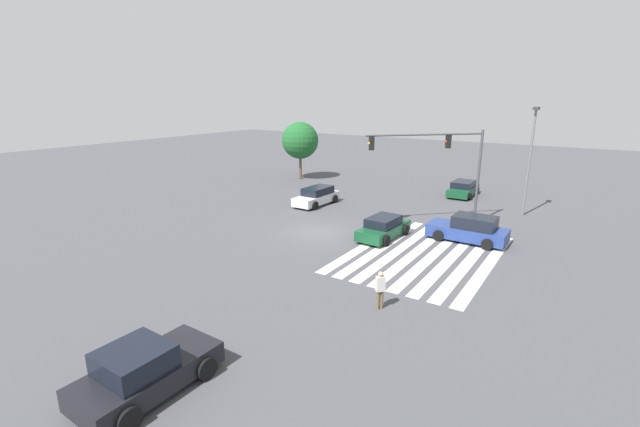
{
  "coord_description": "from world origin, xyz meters",
  "views": [
    {
      "loc": [
        -21.7,
        -14.24,
        8.45
      ],
      "look_at": [
        0.0,
        0.0,
        1.26
      ],
      "focal_mm": 24.0,
      "sensor_mm": 36.0,
      "label": 1
    }
  ],
  "objects_px": {
    "car_4": "(145,371)",
    "street_light_pole_a": "(531,152)",
    "car_1": "(469,229)",
    "car_3": "(463,189)",
    "traffic_signal_mast": "(445,157)",
    "car_0": "(317,196)",
    "car_2": "(384,228)",
    "pedestrian": "(380,288)",
    "tree_corner_a": "(300,141)"
  },
  "relations": [
    {
      "from": "traffic_signal_mast",
      "to": "car_1",
      "type": "height_order",
      "value": "traffic_signal_mast"
    },
    {
      "from": "tree_corner_a",
      "to": "car_0",
      "type": "bearing_deg",
      "value": -137.45
    },
    {
      "from": "car_1",
      "to": "car_3",
      "type": "relative_size",
      "value": 1.08
    },
    {
      "from": "pedestrian",
      "to": "car_0",
      "type": "bearing_deg",
      "value": -4.78
    },
    {
      "from": "traffic_signal_mast",
      "to": "car_4",
      "type": "bearing_deg",
      "value": 40.15
    },
    {
      "from": "car_4",
      "to": "street_light_pole_a",
      "type": "xyz_separation_m",
      "value": [
        27.03,
        -6.08,
        3.93
      ]
    },
    {
      "from": "traffic_signal_mast",
      "to": "car_2",
      "type": "bearing_deg",
      "value": 20.84
    },
    {
      "from": "street_light_pole_a",
      "to": "car_2",
      "type": "bearing_deg",
      "value": 148.36
    },
    {
      "from": "pedestrian",
      "to": "car_4",
      "type": "bearing_deg",
      "value": 110.34
    },
    {
      "from": "pedestrian",
      "to": "tree_corner_a",
      "type": "relative_size",
      "value": 0.28
    },
    {
      "from": "pedestrian",
      "to": "street_light_pole_a",
      "type": "height_order",
      "value": "street_light_pole_a"
    },
    {
      "from": "car_3",
      "to": "car_1",
      "type": "bearing_deg",
      "value": -163.85
    },
    {
      "from": "car_4",
      "to": "tree_corner_a",
      "type": "bearing_deg",
      "value": 28.96
    },
    {
      "from": "traffic_signal_mast",
      "to": "car_0",
      "type": "xyz_separation_m",
      "value": [
        0.05,
        10.05,
        -3.93
      ]
    },
    {
      "from": "car_0",
      "to": "car_4",
      "type": "height_order",
      "value": "car_4"
    },
    {
      "from": "car_0",
      "to": "tree_corner_a",
      "type": "bearing_deg",
      "value": -135.39
    },
    {
      "from": "car_1",
      "to": "tree_corner_a",
      "type": "xyz_separation_m",
      "value": [
        10.58,
        20.02,
        3.24
      ]
    },
    {
      "from": "traffic_signal_mast",
      "to": "tree_corner_a",
      "type": "bearing_deg",
      "value": -70.05
    },
    {
      "from": "traffic_signal_mast",
      "to": "pedestrian",
      "type": "xyz_separation_m",
      "value": [
        -12.96,
        -1.71,
        -3.71
      ]
    },
    {
      "from": "pedestrian",
      "to": "tree_corner_a",
      "type": "bearing_deg",
      "value": -4.61
    },
    {
      "from": "car_1",
      "to": "car_2",
      "type": "xyz_separation_m",
      "value": [
        -2.2,
        4.55,
        -0.1
      ]
    },
    {
      "from": "traffic_signal_mast",
      "to": "tree_corner_a",
      "type": "relative_size",
      "value": 1.08
    },
    {
      "from": "car_0",
      "to": "tree_corner_a",
      "type": "xyz_separation_m",
      "value": [
        8.14,
        7.47,
        3.3
      ]
    },
    {
      "from": "traffic_signal_mast",
      "to": "car_3",
      "type": "xyz_separation_m",
      "value": [
        9.57,
        1.14,
        -3.98
      ]
    },
    {
      "from": "tree_corner_a",
      "to": "traffic_signal_mast",
      "type": "bearing_deg",
      "value": -115.05
    },
    {
      "from": "car_3",
      "to": "car_4",
      "type": "xyz_separation_m",
      "value": [
        -30.92,
        0.67,
        0.07
      ]
    },
    {
      "from": "car_2",
      "to": "car_4",
      "type": "distance_m",
      "value": 16.77
    },
    {
      "from": "car_4",
      "to": "car_3",
      "type": "bearing_deg",
      "value": -0.28
    },
    {
      "from": "car_1",
      "to": "car_2",
      "type": "bearing_deg",
      "value": 26.6
    },
    {
      "from": "car_0",
      "to": "street_light_pole_a",
      "type": "xyz_separation_m",
      "value": [
        5.62,
        -14.32,
        3.95
      ]
    },
    {
      "from": "car_0",
      "to": "car_3",
      "type": "bearing_deg",
      "value": 138.92
    },
    {
      "from": "pedestrian",
      "to": "street_light_pole_a",
      "type": "bearing_deg",
      "value": -54.68
    },
    {
      "from": "car_0",
      "to": "pedestrian",
      "type": "relative_size",
      "value": 2.74
    },
    {
      "from": "car_2",
      "to": "tree_corner_a",
      "type": "bearing_deg",
      "value": 53.4
    },
    {
      "from": "car_1",
      "to": "car_4",
      "type": "xyz_separation_m",
      "value": [
        -18.97,
        4.31,
        -0.04
      ]
    },
    {
      "from": "car_0",
      "to": "street_light_pole_a",
      "type": "distance_m",
      "value": 15.88
    },
    {
      "from": "car_4",
      "to": "pedestrian",
      "type": "distance_m",
      "value": 9.11
    },
    {
      "from": "car_1",
      "to": "street_light_pole_a",
      "type": "relative_size",
      "value": 0.59
    },
    {
      "from": "car_1",
      "to": "car_3",
      "type": "distance_m",
      "value": 12.49
    },
    {
      "from": "car_3",
      "to": "street_light_pole_a",
      "type": "xyz_separation_m",
      "value": [
        -3.9,
        -5.4,
        3.99
      ]
    },
    {
      "from": "car_4",
      "to": "tree_corner_a",
      "type": "distance_m",
      "value": 33.63
    },
    {
      "from": "street_light_pole_a",
      "to": "pedestrian",
      "type": "bearing_deg",
      "value": 172.2
    },
    {
      "from": "car_4",
      "to": "street_light_pole_a",
      "type": "relative_size",
      "value": 0.55
    },
    {
      "from": "street_light_pole_a",
      "to": "tree_corner_a",
      "type": "bearing_deg",
      "value": 83.39
    },
    {
      "from": "car_0",
      "to": "car_4",
      "type": "distance_m",
      "value": 22.94
    },
    {
      "from": "car_0",
      "to": "car_3",
      "type": "xyz_separation_m",
      "value": [
        9.51,
        -8.91,
        -0.04
      ]
    },
    {
      "from": "traffic_signal_mast",
      "to": "car_3",
      "type": "relative_size",
      "value": 1.49
    },
    {
      "from": "car_3",
      "to": "car_4",
      "type": "height_order",
      "value": "car_4"
    },
    {
      "from": "car_4",
      "to": "street_light_pole_a",
      "type": "distance_m",
      "value": 27.98
    },
    {
      "from": "car_4",
      "to": "car_0",
      "type": "bearing_deg",
      "value": 22.01
    }
  ]
}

